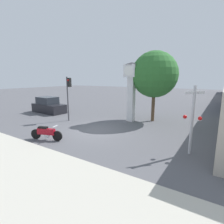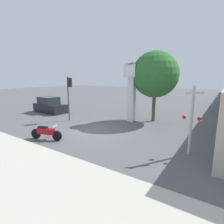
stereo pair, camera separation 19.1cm
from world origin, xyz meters
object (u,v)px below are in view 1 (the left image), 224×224
(parked_car, at_px, (49,106))
(traffic_light, at_px, (68,91))
(clock_tower, at_px, (131,83))
(street_tree, at_px, (155,75))
(motorcycle, at_px, (46,133))
(railroad_crossing_signal, at_px, (192,118))

(parked_car, bearing_deg, traffic_light, -14.46)
(traffic_light, distance_m, parked_car, 5.67)
(clock_tower, relative_size, parked_car, 1.23)
(clock_tower, height_order, street_tree, street_tree)
(motorcycle, bearing_deg, parked_car, 122.58)
(motorcycle, distance_m, railroad_crossing_signal, 8.69)
(clock_tower, distance_m, traffic_light, 5.71)
(traffic_light, xyz_separation_m, parked_car, (-5.05, 1.58, -2.04))
(parked_car, bearing_deg, railroad_crossing_signal, -9.03)
(traffic_light, bearing_deg, parked_car, 162.65)
(clock_tower, bearing_deg, railroad_crossing_signal, -39.09)
(traffic_light, xyz_separation_m, street_tree, (6.48, 4.16, 1.44))
(railroad_crossing_signal, height_order, street_tree, street_tree)
(clock_tower, xyz_separation_m, street_tree, (1.68, 1.16, 0.74))
(clock_tower, height_order, railroad_crossing_signal, clock_tower)
(traffic_light, bearing_deg, clock_tower, 32.08)
(clock_tower, relative_size, street_tree, 0.84)
(railroad_crossing_signal, xyz_separation_m, parked_car, (-15.68, 3.31, -1.21))
(traffic_light, relative_size, parked_car, 0.94)
(traffic_light, bearing_deg, street_tree, 32.71)
(parked_car, bearing_deg, motorcycle, -35.64)
(railroad_crossing_signal, bearing_deg, parked_car, 168.09)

